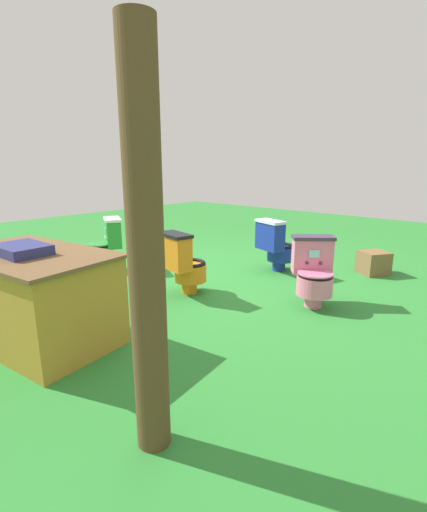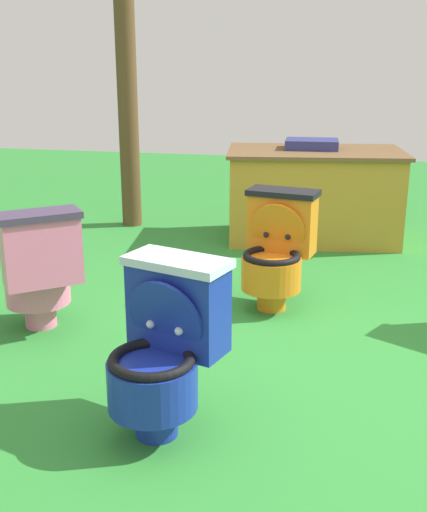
{
  "view_description": "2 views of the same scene",
  "coord_description": "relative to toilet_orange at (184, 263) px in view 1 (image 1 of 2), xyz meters",
  "views": [
    {
      "loc": [
        -3.18,
        3.52,
        1.48
      ],
      "look_at": [
        -0.45,
        0.42,
        0.44
      ],
      "focal_mm": 26.1,
      "sensor_mm": 36.0,
      "label": 1
    },
    {
      "loc": [
        0.19,
        -3.09,
        1.51
      ],
      "look_at": [
        -0.47,
        -0.04,
        0.53
      ],
      "focal_mm": 44.49,
      "sensor_mm": 36.0,
      "label": 2
    }
  ],
  "objects": [
    {
      "name": "toilet_orange",
      "position": [
        0.0,
        0.0,
        0.0
      ],
      "size": [
        0.49,
        0.56,
        0.73
      ],
      "rotation": [
        0.0,
        0.0,
        2.95
      ],
      "color": "orange",
      "rests_on": "ground"
    },
    {
      "name": "wooden_post",
      "position": [
        -1.57,
        1.75,
        0.67
      ],
      "size": [
        0.18,
        0.18,
        2.08
      ],
      "primitive_type": "cylinder",
      "color": "brown",
      "rests_on": "ground"
    },
    {
      "name": "toilet_green",
      "position": [
        1.58,
        -0.01,
        -0.0
      ],
      "size": [
        0.59,
        0.62,
        0.73
      ],
      "rotation": [
        0.0,
        0.0,
        5.78
      ],
      "color": "green",
      "rests_on": "ground"
    },
    {
      "name": "ground",
      "position": [
        0.23,
        -0.68,
        -0.37
      ],
      "size": [
        14.0,
        14.0,
        0.0
      ],
      "primitive_type": "plane",
      "color": "#2D8433"
    },
    {
      "name": "small_crate",
      "position": [
        -1.36,
        -2.27,
        -0.22
      ],
      "size": [
        0.46,
        0.47,
        0.31
      ],
      "primitive_type": "cube",
      "rotation": [
        0.0,
        0.0,
        2.56
      ],
      "color": "brown",
      "rests_on": "ground"
    },
    {
      "name": "lemon_bucket",
      "position": [
        1.58,
        0.89,
        -0.26
      ],
      "size": [
        0.22,
        0.22,
        0.28
      ],
      "color": "#B7B7BF",
      "rests_on": "ground"
    },
    {
      "name": "toilet_blue",
      "position": [
        -0.28,
        -1.49,
        0.0
      ],
      "size": [
        0.53,
        0.59,
        0.73
      ],
      "rotation": [
        0.0,
        0.0,
        2.83
      ],
      "color": "#192D9E",
      "rests_on": "ground"
    },
    {
      "name": "toilet_pink",
      "position": [
        -1.26,
        -0.68,
        -0.0
      ],
      "size": [
        0.62,
        0.64,
        0.73
      ],
      "rotation": [
        0.0,
        0.0,
        0.68
      ],
      "color": "pink",
      "rests_on": "ground"
    },
    {
      "name": "vendor_table",
      "position": [
        0.12,
        1.62,
        0.02
      ],
      "size": [
        1.56,
        1.05,
        0.85
      ],
      "rotation": [
        0.0,
        0.0,
        0.13
      ],
      "color": "#B7842D",
      "rests_on": "ground"
    }
  ]
}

